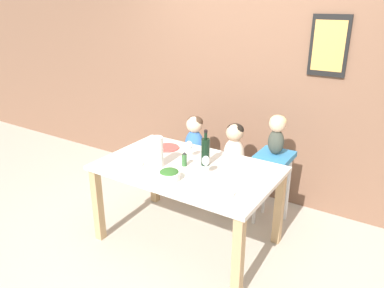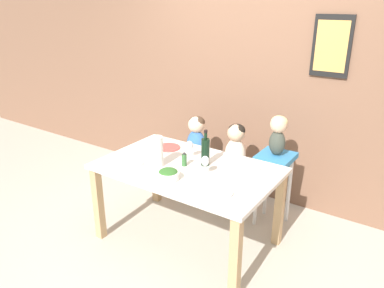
{
  "view_description": "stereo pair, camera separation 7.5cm",
  "coord_description": "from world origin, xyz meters",
  "px_view_note": "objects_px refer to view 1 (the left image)",
  "views": [
    {
      "loc": [
        1.57,
        -2.39,
        2.04
      ],
      "look_at": [
        0.0,
        0.07,
        0.91
      ],
      "focal_mm": 35.0,
      "sensor_mm": 36.0,
      "label": 1
    },
    {
      "loc": [
        1.63,
        -2.35,
        2.04
      ],
      "look_at": [
        0.0,
        0.07,
        0.91
      ],
      "focal_mm": 35.0,
      "sensor_mm": 36.0,
      "label": 2
    }
  ],
  "objects_px": {
    "chair_far_center": "(233,177)",
    "person_baby_right": "(277,131)",
    "dinner_plate_back_right": "(247,166)",
    "wine_glass_near": "(206,161)",
    "dinner_plate_front_left": "(130,164)",
    "wine_bottle": "(205,151)",
    "wine_glass_far": "(189,146)",
    "paper_towel_roll": "(157,152)",
    "chair_right_highchair": "(273,170)",
    "person_child_left": "(195,137)",
    "dinner_plate_front_right": "(220,192)",
    "salad_bowl_large": "(169,174)",
    "dinner_plate_back_left": "(167,148)",
    "chair_far_left": "(194,166)",
    "person_child_center": "(234,145)"
  },
  "relations": [
    {
      "from": "chair_far_center",
      "to": "person_baby_right",
      "type": "xyz_separation_m",
      "value": [
        0.42,
        0.0,
        0.57
      ]
    },
    {
      "from": "chair_far_center",
      "to": "dinner_plate_back_right",
      "type": "height_order",
      "value": "dinner_plate_back_right"
    },
    {
      "from": "wine_glass_near",
      "to": "dinner_plate_front_left",
      "type": "xyz_separation_m",
      "value": [
        -0.64,
        -0.18,
        -0.11
      ]
    },
    {
      "from": "wine_bottle",
      "to": "wine_glass_far",
      "type": "xyz_separation_m",
      "value": [
        -0.19,
        0.05,
        -0.01
      ]
    },
    {
      "from": "paper_towel_roll",
      "to": "wine_glass_far",
      "type": "bearing_deg",
      "value": 65.86
    },
    {
      "from": "chair_right_highchair",
      "to": "paper_towel_roll",
      "type": "height_order",
      "value": "paper_towel_roll"
    },
    {
      "from": "person_child_left",
      "to": "dinner_plate_back_right",
      "type": "xyz_separation_m",
      "value": [
        0.79,
        -0.43,
        0.02
      ]
    },
    {
      "from": "chair_right_highchair",
      "to": "paper_towel_roll",
      "type": "distance_m",
      "value": 1.14
    },
    {
      "from": "person_child_left",
      "to": "dinner_plate_front_right",
      "type": "xyz_separation_m",
      "value": [
        0.81,
        -0.95,
        0.02
      ]
    },
    {
      "from": "salad_bowl_large",
      "to": "dinner_plate_back_left",
      "type": "distance_m",
      "value": 0.65
    },
    {
      "from": "salad_bowl_large",
      "to": "wine_glass_near",
      "type": "bearing_deg",
      "value": 49.96
    },
    {
      "from": "chair_far_left",
      "to": "dinner_plate_back_right",
      "type": "height_order",
      "value": "dinner_plate_back_right"
    },
    {
      "from": "salad_bowl_large",
      "to": "wine_bottle",
      "type": "bearing_deg",
      "value": 76.21
    },
    {
      "from": "person_child_left",
      "to": "dinner_plate_back_left",
      "type": "relative_size",
      "value": 2.17
    },
    {
      "from": "paper_towel_roll",
      "to": "dinner_plate_front_right",
      "type": "bearing_deg",
      "value": -10.92
    },
    {
      "from": "person_child_center",
      "to": "dinner_plate_front_left",
      "type": "bearing_deg",
      "value": -119.81
    },
    {
      "from": "person_child_center",
      "to": "person_child_left",
      "type": "bearing_deg",
      "value": 180.0
    },
    {
      "from": "wine_bottle",
      "to": "dinner_plate_front_left",
      "type": "distance_m",
      "value": 0.65
    },
    {
      "from": "chair_right_highchair",
      "to": "dinner_plate_front_right",
      "type": "relative_size",
      "value": 3.22
    },
    {
      "from": "wine_glass_near",
      "to": "dinner_plate_front_left",
      "type": "bearing_deg",
      "value": -164.02
    },
    {
      "from": "person_baby_right",
      "to": "dinner_plate_back_left",
      "type": "bearing_deg",
      "value": -153.36
    },
    {
      "from": "chair_far_left",
      "to": "wine_bottle",
      "type": "distance_m",
      "value": 0.89
    },
    {
      "from": "salad_bowl_large",
      "to": "wine_glass_far",
      "type": "bearing_deg",
      "value": 102.77
    },
    {
      "from": "person_child_center",
      "to": "dinner_plate_front_right",
      "type": "height_order",
      "value": "person_child_center"
    },
    {
      "from": "chair_far_center",
      "to": "wine_glass_far",
      "type": "bearing_deg",
      "value": -109.11
    },
    {
      "from": "chair_far_center",
      "to": "dinner_plate_back_right",
      "type": "xyz_separation_m",
      "value": [
        0.33,
        -0.42,
        0.36
      ]
    },
    {
      "from": "chair_far_left",
      "to": "chair_far_center",
      "type": "relative_size",
      "value": 1.0
    },
    {
      "from": "person_child_center",
      "to": "salad_bowl_large",
      "type": "relative_size",
      "value": 2.79
    },
    {
      "from": "chair_far_left",
      "to": "wine_bottle",
      "type": "height_order",
      "value": "wine_bottle"
    },
    {
      "from": "wine_glass_far",
      "to": "wine_glass_near",
      "type": "bearing_deg",
      "value": -35.37
    },
    {
      "from": "dinner_plate_back_left",
      "to": "wine_glass_far",
      "type": "bearing_deg",
      "value": -14.86
    },
    {
      "from": "chair_far_center",
      "to": "person_child_center",
      "type": "distance_m",
      "value": 0.34
    },
    {
      "from": "wine_glass_near",
      "to": "dinner_plate_back_left",
      "type": "height_order",
      "value": "wine_glass_near"
    },
    {
      "from": "chair_far_center",
      "to": "dinner_plate_front_left",
      "type": "height_order",
      "value": "dinner_plate_front_left"
    },
    {
      "from": "wine_glass_far",
      "to": "dinner_plate_front_right",
      "type": "bearing_deg",
      "value": -37.99
    },
    {
      "from": "person_child_center",
      "to": "dinner_plate_front_right",
      "type": "relative_size",
      "value": 2.17
    },
    {
      "from": "person_child_center",
      "to": "wine_glass_far",
      "type": "xyz_separation_m",
      "value": [
        -0.18,
        -0.53,
        0.13
      ]
    },
    {
      "from": "wine_glass_far",
      "to": "salad_bowl_large",
      "type": "bearing_deg",
      "value": -77.23
    },
    {
      "from": "dinner_plate_back_right",
      "to": "wine_bottle",
      "type": "bearing_deg",
      "value": -154.98
    },
    {
      "from": "chair_far_center",
      "to": "dinner_plate_front_right",
      "type": "xyz_separation_m",
      "value": [
        0.35,
        -0.94,
        0.36
      ]
    },
    {
      "from": "chair_far_center",
      "to": "dinner_plate_back_left",
      "type": "distance_m",
      "value": 0.75
    },
    {
      "from": "chair_far_left",
      "to": "person_child_left",
      "type": "xyz_separation_m",
      "value": [
        0.0,
        0.0,
        0.34
      ]
    },
    {
      "from": "wine_glass_far",
      "to": "person_baby_right",
      "type": "bearing_deg",
      "value": 41.45
    },
    {
      "from": "dinner_plate_back_right",
      "to": "dinner_plate_back_left",
      "type": "bearing_deg",
      "value": -178.43
    },
    {
      "from": "wine_bottle",
      "to": "dinner_plate_back_left",
      "type": "bearing_deg",
      "value": 165.44
    },
    {
      "from": "wine_glass_far",
      "to": "dinner_plate_front_left",
      "type": "distance_m",
      "value": 0.53
    },
    {
      "from": "wine_glass_near",
      "to": "dinner_plate_front_right",
      "type": "relative_size",
      "value": 0.71
    },
    {
      "from": "wine_bottle",
      "to": "wine_glass_far",
      "type": "relative_size",
      "value": 1.96
    },
    {
      "from": "salad_bowl_large",
      "to": "dinner_plate_front_left",
      "type": "relative_size",
      "value": 0.78
    },
    {
      "from": "wine_glass_far",
      "to": "dinner_plate_back_left",
      "type": "height_order",
      "value": "wine_glass_far"
    }
  ]
}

